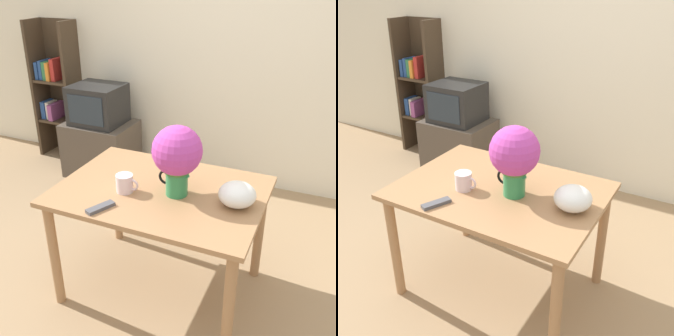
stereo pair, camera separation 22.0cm
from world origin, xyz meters
TOP-DOWN VIEW (x-y plane):
  - ground_plane at (0.00, 0.00)m, footprint 12.00×12.00m
  - wall_back at (0.00, 1.84)m, footprint 8.00×0.05m
  - table at (-0.00, 0.12)m, footprint 1.20×0.86m
  - flower_vase at (0.11, 0.10)m, footprint 0.28×0.28m
  - coffee_mug at (-0.18, 0.01)m, footprint 0.14×0.10m
  - white_bowl at (0.45, 0.12)m, footprint 0.21×0.21m
  - remote_control at (-0.21, -0.21)m, footprint 0.11×0.17m
  - tv_stand at (-1.27, 1.42)m, footprint 0.67×0.51m
  - tv_set at (-1.27, 1.42)m, footprint 0.48×0.44m
  - bookshelf at (-1.97, 1.69)m, footprint 0.48×0.29m

SIDE VIEW (x-z plane):
  - ground_plane at x=0.00m, z-range 0.00..0.00m
  - tv_stand at x=-1.27m, z-range 0.00..0.56m
  - table at x=0.00m, z-range 0.27..1.01m
  - bookshelf at x=-1.97m, z-range 0.00..1.48m
  - tv_set at x=-1.27m, z-range 0.56..0.94m
  - remote_control at x=-0.21m, z-range 0.75..0.77m
  - coffee_mug at x=-0.18m, z-range 0.75..0.86m
  - white_bowl at x=0.45m, z-range 0.75..0.88m
  - flower_vase at x=0.11m, z-range 0.79..1.20m
  - wall_back at x=0.00m, z-range 0.00..2.60m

